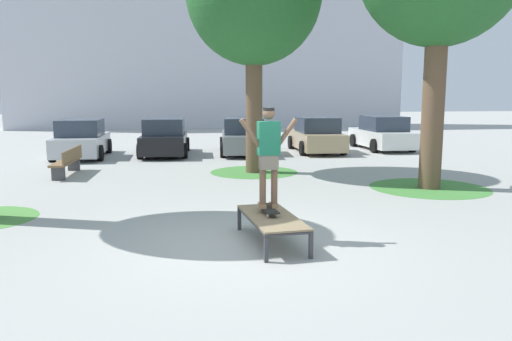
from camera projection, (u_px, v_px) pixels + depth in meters
ground_plane at (248, 245)px, 8.26m from camera, size 120.00×120.00×0.00m
building_facade at (211, 28)px, 37.50m from camera, size 29.00×4.00×14.82m
skate_box at (272, 219)px, 8.30m from camera, size 0.90×1.95×0.46m
skateboard at (268, 209)px, 8.48m from camera, size 0.22×0.81×0.09m
skater at (269, 150)px, 8.33m from camera, size 1.00×0.29×1.69m
grass_patch_near_right at (429, 188)px, 13.27m from camera, size 3.10×3.10×0.01m
grass_patch_mid_back at (254, 172)px, 16.00m from camera, size 2.80×2.80×0.01m
car_silver at (82, 140)px, 19.69m from camera, size 1.95×4.22×1.50m
car_black at (165, 138)px, 20.48m from camera, size 2.14×4.31×1.50m
car_grey at (243, 137)px, 20.93m from camera, size 2.24×4.35×1.50m
car_tan at (316, 136)px, 21.60m from camera, size 2.11×4.30×1.50m
car_white at (382, 134)px, 22.60m from camera, size 2.00×4.24×1.50m
park_bench at (68, 161)px, 15.32m from camera, size 0.56×2.42×0.83m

